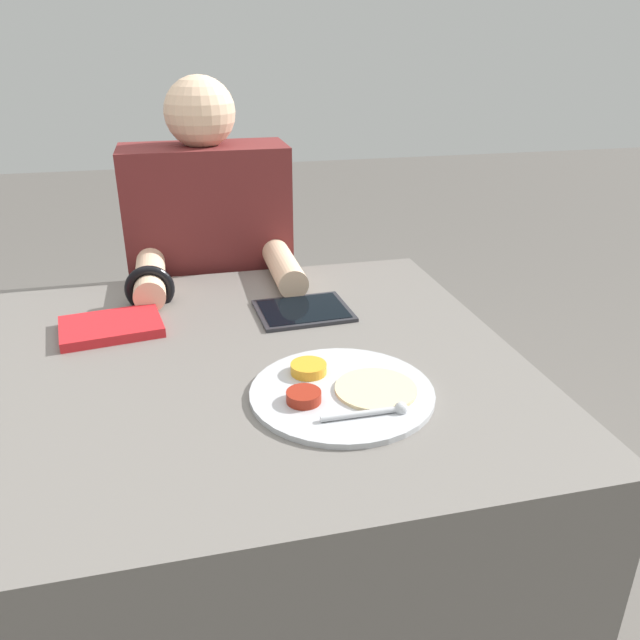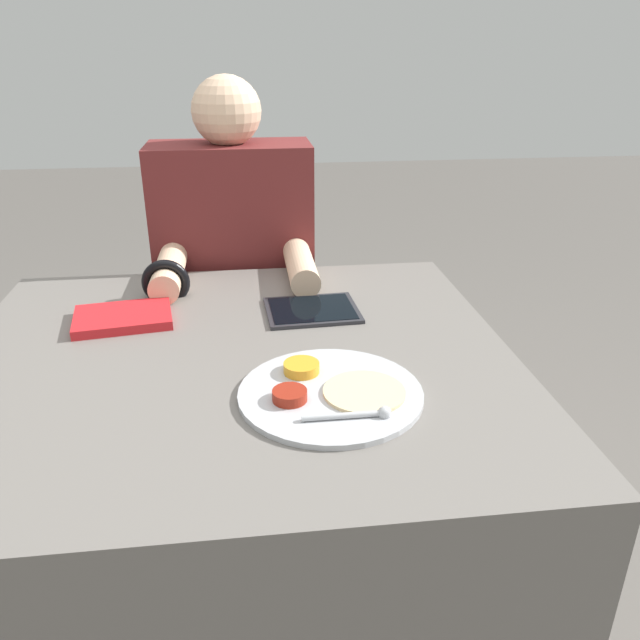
% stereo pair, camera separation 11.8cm
% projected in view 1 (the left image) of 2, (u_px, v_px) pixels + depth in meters
% --- Properties ---
extents(ground_plane, '(12.00, 12.00, 0.00)m').
position_uv_depth(ground_plane, '(252.00, 629.00, 1.45)').
color(ground_plane, '#605B56').
extents(dining_table, '(1.06, 0.96, 0.71)m').
position_uv_depth(dining_table, '(245.00, 509.00, 1.31)').
color(dining_table, slate).
rests_on(dining_table, ground_plane).
extents(thali_tray, '(0.31, 0.31, 0.03)m').
position_uv_depth(thali_tray, '(342.00, 391.00, 1.04)').
color(thali_tray, '#B7BABF').
rests_on(thali_tray, dining_table).
extents(red_notebook, '(0.22, 0.17, 0.02)m').
position_uv_depth(red_notebook, '(111.00, 327.00, 1.27)').
color(red_notebook, silver).
rests_on(red_notebook, dining_table).
extents(tablet_device, '(0.21, 0.17, 0.01)m').
position_uv_depth(tablet_device, '(303.00, 311.00, 1.36)').
color(tablet_device, '#28282D').
rests_on(tablet_device, dining_table).
extents(person_diner, '(0.43, 0.46, 1.18)m').
position_uv_depth(person_diner, '(216.00, 313.00, 1.77)').
color(person_diner, black).
rests_on(person_diner, ground_plane).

